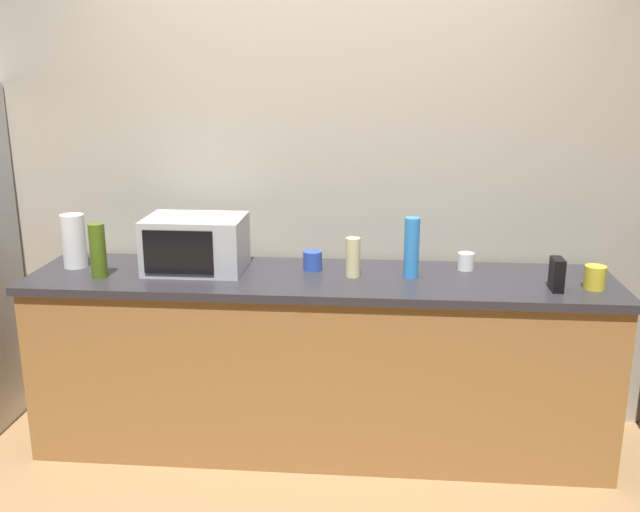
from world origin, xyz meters
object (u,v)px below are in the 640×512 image
bottle_hand_soap (353,257)px  mug_white (466,261)px  cordless_phone (557,274)px  bottle_olive_oil (98,251)px  microwave (196,244)px  paper_towel_roll (74,241)px  mug_blue (313,261)px  bottle_spray_cleaner (412,248)px  mug_yellow (595,277)px

bottle_hand_soap → mug_white: size_ratio=2.22×
cordless_phone → bottle_olive_oil: (-2.14, 0.02, 0.06)m
microwave → mug_white: size_ratio=5.57×
paper_towel_roll → bottle_hand_soap: size_ratio=1.41×
bottle_olive_oil → mug_blue: bottle_olive_oil is taller
cordless_phone → bottle_spray_cleaner: size_ratio=0.51×
cordless_phone → bottle_olive_oil: 2.14m
bottle_hand_soap → mug_blue: size_ratio=2.01×
microwave → bottle_olive_oil: 0.46m
microwave → mug_white: microwave is taller
microwave → bottle_spray_cleaner: 1.06m
cordless_phone → mug_blue: cordless_phone is taller
bottle_spray_cleaner → bottle_olive_oil: bottle_spray_cleaner is taller
microwave → mug_yellow: microwave is taller
bottle_spray_cleaner → mug_yellow: (0.83, -0.12, -0.09)m
mug_blue → mug_white: bearing=5.2°
mug_yellow → cordless_phone: bearing=-168.1°
mug_blue → mug_yellow: 1.33m
bottle_spray_cleaner → mug_yellow: size_ratio=2.69×
paper_towel_roll → bottle_olive_oil: 0.25m
cordless_phone → mug_blue: 1.16m
microwave → bottle_spray_cleaner: (1.06, -0.02, 0.01)m
microwave → cordless_phone: size_ratio=3.20×
bottle_olive_oil → mug_white: bottle_olive_oil is taller
cordless_phone → mug_white: (-0.37, 0.30, -0.03)m
cordless_phone → bottle_hand_soap: bearing=171.2°
paper_towel_roll → mug_blue: size_ratio=2.84×
mug_blue → mug_yellow: (1.31, -0.20, 0.01)m
bottle_olive_oil → mug_blue: (1.01, 0.21, -0.08)m
cordless_phone → paper_towel_roll: bearing=175.2°
cordless_phone → bottle_olive_oil: size_ratio=0.57×
microwave → bottle_hand_soap: (0.78, -0.04, -0.04)m
bottle_hand_soap → bottle_spray_cleaner: bearing=3.6°
microwave → paper_towel_roll: size_ratio=1.78×
paper_towel_roll → mug_yellow: bearing=-3.3°
bottle_olive_oil → bottle_hand_soap: bearing=5.5°
bottle_spray_cleaner → cordless_phone: bearing=-13.5°
bottle_olive_oil → mug_blue: 1.04m
microwave → bottle_olive_oil: (-0.44, -0.16, -0.00)m
mug_blue → mug_white: mug_blue is taller
bottle_spray_cleaner → bottle_olive_oil: (-1.49, -0.13, -0.01)m
bottle_olive_oil → mug_white: size_ratio=3.05×
cordless_phone → microwave: bearing=173.7°
microwave → bottle_olive_oil: size_ratio=1.83×
mug_white → mug_yellow: size_ratio=0.80×
microwave → mug_blue: bearing=5.4°
cordless_phone → mug_blue: size_ratio=1.58×
paper_towel_roll → mug_white: 1.97m
cordless_phone → mug_blue: bearing=168.0°
bottle_olive_oil → microwave: bearing=19.9°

